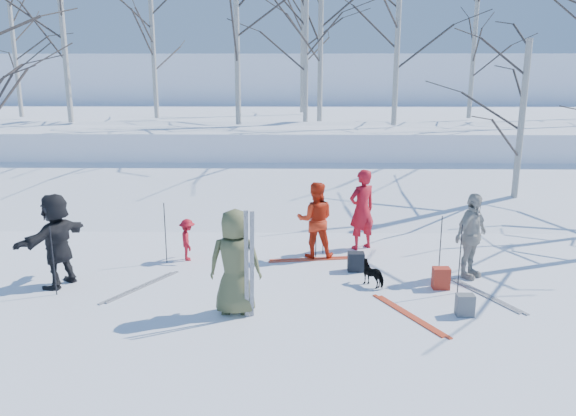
{
  "coord_description": "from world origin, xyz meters",
  "views": [
    {
      "loc": [
        0.2,
        -9.82,
        4.09
      ],
      "look_at": [
        0.0,
        1.5,
        1.3
      ],
      "focal_mm": 35.0,
      "sensor_mm": 36.0,
      "label": 1
    }
  ],
  "objects_px": {
    "skier_red_seated": "(188,240)",
    "backpack_grey": "(465,305)",
    "skier_red_north": "(362,209)",
    "backpack_dark": "(356,262)",
    "skier_olive_center": "(235,262)",
    "skier_cream_east": "(471,236)",
    "backpack_red": "(441,278)",
    "skier_redor_behind": "(315,220)",
    "dog": "(374,273)",
    "skier_grey_west": "(57,240)"
  },
  "relations": [
    {
      "from": "skier_red_seated",
      "to": "backpack_grey",
      "type": "xyz_separation_m",
      "value": [
        5.28,
        -2.81,
        -0.28
      ]
    },
    {
      "from": "skier_red_north",
      "to": "backpack_dark",
      "type": "relative_size",
      "value": 4.71
    },
    {
      "from": "backpack_dark",
      "to": "skier_red_north",
      "type": "bearing_deg",
      "value": 79.94
    },
    {
      "from": "skier_olive_center",
      "to": "backpack_grey",
      "type": "bearing_deg",
      "value": -179.85
    },
    {
      "from": "skier_cream_east",
      "to": "backpack_dark",
      "type": "bearing_deg",
      "value": 129.33
    },
    {
      "from": "skier_olive_center",
      "to": "backpack_grey",
      "type": "xyz_separation_m",
      "value": [
        3.92,
        -0.06,
        -0.73
      ]
    },
    {
      "from": "skier_red_north",
      "to": "skier_red_seated",
      "type": "relative_size",
      "value": 2.03
    },
    {
      "from": "backpack_red",
      "to": "skier_redor_behind",
      "type": "bearing_deg",
      "value": 141.57
    },
    {
      "from": "skier_red_seated",
      "to": "dog",
      "type": "distance_m",
      "value": 4.17
    },
    {
      "from": "skier_red_north",
      "to": "backpack_dark",
      "type": "distance_m",
      "value": 1.73
    },
    {
      "from": "skier_olive_center",
      "to": "skier_cream_east",
      "type": "height_order",
      "value": "skier_olive_center"
    },
    {
      "from": "skier_redor_behind",
      "to": "skier_grey_west",
      "type": "relative_size",
      "value": 0.93
    },
    {
      "from": "skier_olive_center",
      "to": "skier_cream_east",
      "type": "xyz_separation_m",
      "value": [
        4.53,
        1.79,
        -0.05
      ]
    },
    {
      "from": "skier_red_north",
      "to": "dog",
      "type": "relative_size",
      "value": 3.26
    },
    {
      "from": "skier_redor_behind",
      "to": "skier_cream_east",
      "type": "bearing_deg",
      "value": 158.31
    },
    {
      "from": "dog",
      "to": "backpack_red",
      "type": "relative_size",
      "value": 1.38
    },
    {
      "from": "skier_olive_center",
      "to": "backpack_dark",
      "type": "distance_m",
      "value": 3.19
    },
    {
      "from": "skier_olive_center",
      "to": "dog",
      "type": "distance_m",
      "value": 2.94
    },
    {
      "from": "backpack_grey",
      "to": "backpack_dark",
      "type": "relative_size",
      "value": 0.95
    },
    {
      "from": "backpack_grey",
      "to": "backpack_dark",
      "type": "bearing_deg",
      "value": 127.04
    },
    {
      "from": "skier_redor_behind",
      "to": "backpack_dark",
      "type": "distance_m",
      "value": 1.4
    },
    {
      "from": "skier_olive_center",
      "to": "skier_redor_behind",
      "type": "xyz_separation_m",
      "value": [
        1.46,
        3.03,
        -0.06
      ]
    },
    {
      "from": "skier_red_seated",
      "to": "skier_grey_west",
      "type": "xyz_separation_m",
      "value": [
        -2.2,
        -1.54,
        0.45
      ]
    },
    {
      "from": "skier_grey_west",
      "to": "skier_redor_behind",
      "type": "bearing_deg",
      "value": 131.37
    },
    {
      "from": "skier_cream_east",
      "to": "skier_red_north",
      "type": "bearing_deg",
      "value": 94.09
    },
    {
      "from": "dog",
      "to": "skier_redor_behind",
      "type": "bearing_deg",
      "value": -101.86
    },
    {
      "from": "skier_grey_west",
      "to": "backpack_red",
      "type": "height_order",
      "value": "skier_grey_west"
    },
    {
      "from": "dog",
      "to": "skier_cream_east",
      "type": "bearing_deg",
      "value": 149.67
    },
    {
      "from": "skier_olive_center",
      "to": "dog",
      "type": "height_order",
      "value": "skier_olive_center"
    },
    {
      "from": "backpack_grey",
      "to": "skier_grey_west",
      "type": "bearing_deg",
      "value": 170.35
    },
    {
      "from": "backpack_grey",
      "to": "backpack_dark",
      "type": "xyz_separation_m",
      "value": [
        -1.64,
        2.18,
        0.01
      ]
    },
    {
      "from": "skier_olive_center",
      "to": "skier_cream_east",
      "type": "bearing_deg",
      "value": -157.36
    },
    {
      "from": "skier_cream_east",
      "to": "backpack_grey",
      "type": "xyz_separation_m",
      "value": [
        -0.6,
        -1.85,
        -0.68
      ]
    },
    {
      "from": "skier_redor_behind",
      "to": "dog",
      "type": "xyz_separation_m",
      "value": [
        1.09,
        -1.73,
        -0.61
      ]
    },
    {
      "from": "skier_cream_east",
      "to": "skier_grey_west",
      "type": "bearing_deg",
      "value": 141.58
    },
    {
      "from": "skier_red_seated",
      "to": "backpack_grey",
      "type": "height_order",
      "value": "skier_red_seated"
    },
    {
      "from": "skier_red_north",
      "to": "skier_grey_west",
      "type": "height_order",
      "value": "skier_red_north"
    },
    {
      "from": "skier_redor_behind",
      "to": "skier_red_seated",
      "type": "height_order",
      "value": "skier_redor_behind"
    },
    {
      "from": "skier_cream_east",
      "to": "backpack_dark",
      "type": "xyz_separation_m",
      "value": [
        -2.25,
        0.32,
        -0.67
      ]
    },
    {
      "from": "skier_cream_east",
      "to": "backpack_red",
      "type": "height_order",
      "value": "skier_cream_east"
    },
    {
      "from": "skier_cream_east",
      "to": "backpack_dark",
      "type": "height_order",
      "value": "skier_cream_east"
    },
    {
      "from": "skier_grey_west",
      "to": "backpack_red",
      "type": "relative_size",
      "value": 4.37
    },
    {
      "from": "skier_red_seated",
      "to": "dog",
      "type": "relative_size",
      "value": 1.61
    },
    {
      "from": "skier_red_north",
      "to": "skier_cream_east",
      "type": "xyz_separation_m",
      "value": [
        1.97,
        -1.86,
        -0.07
      ]
    },
    {
      "from": "skier_red_seated",
      "to": "skier_cream_east",
      "type": "xyz_separation_m",
      "value": [
        5.89,
        -0.96,
        0.4
      ]
    },
    {
      "from": "skier_red_seated",
      "to": "backpack_dark",
      "type": "distance_m",
      "value": 3.7
    },
    {
      "from": "skier_redor_behind",
      "to": "skier_cream_east",
      "type": "height_order",
      "value": "skier_cream_east"
    },
    {
      "from": "skier_redor_behind",
      "to": "skier_red_seated",
      "type": "relative_size",
      "value": 1.84
    },
    {
      "from": "dog",
      "to": "backpack_dark",
      "type": "height_order",
      "value": "dog"
    },
    {
      "from": "skier_cream_east",
      "to": "backpack_grey",
      "type": "height_order",
      "value": "skier_cream_east"
    }
  ]
}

